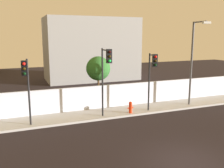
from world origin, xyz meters
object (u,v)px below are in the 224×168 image
object	(u,v)px
traffic_light_center	(106,68)
traffic_light_right	(26,79)
fire_hydrant	(130,107)
traffic_light_left	(152,70)
street_lamp_curbside	(193,57)
roadside_tree_midleft	(98,69)

from	to	relation	value
traffic_light_center	traffic_light_right	size ratio (longest dim) A/B	1.13
traffic_light_center	fire_hydrant	distance (m)	3.73
traffic_light_left	street_lamp_curbside	xyz separation A→B (m)	(4.02, 0.47, 0.78)
traffic_light_left	traffic_light_center	xyz separation A→B (m)	(-3.64, -0.16, 0.31)
street_lamp_curbside	traffic_light_right	bearing A→B (deg)	-177.33
traffic_light_left	traffic_light_right	xyz separation A→B (m)	(-8.68, -0.12, -0.07)
street_lamp_curbside	roadside_tree_midleft	xyz separation A→B (m)	(-6.91, 3.23, -0.99)
traffic_light_left	fire_hydrant	world-z (taller)	traffic_light_left
traffic_light_center	street_lamp_curbside	world-z (taller)	street_lamp_curbside
traffic_light_center	roadside_tree_midleft	xyz separation A→B (m)	(0.76, 3.87, -0.52)
traffic_light_left	fire_hydrant	xyz separation A→B (m)	(-1.53, 0.38, -2.71)
traffic_light_center	roadside_tree_midleft	world-z (taller)	traffic_light_center
fire_hydrant	traffic_light_left	bearing A→B (deg)	-13.87
traffic_light_right	traffic_light_left	bearing A→B (deg)	0.78
traffic_light_left	street_lamp_curbside	bearing A→B (deg)	6.71
traffic_light_left	fire_hydrant	distance (m)	3.14
traffic_light_center	traffic_light_right	bearing A→B (deg)	179.55
traffic_light_left	street_lamp_curbside	world-z (taller)	street_lamp_curbside
street_lamp_curbside	fire_hydrant	size ratio (longest dim) A/B	7.80
traffic_light_left	roadside_tree_midleft	world-z (taller)	traffic_light_left
traffic_light_center	roadside_tree_midleft	size ratio (longest dim) A/B	1.16
fire_hydrant	roadside_tree_midleft	world-z (taller)	roadside_tree_midleft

